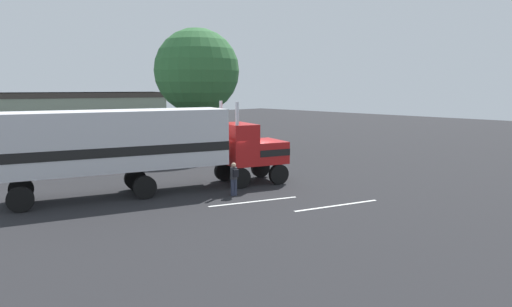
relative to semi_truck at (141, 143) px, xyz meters
The scene contains 8 objects.
ground_plane 6.06m from the semi_truck, 15.93° to the right, with size 120.00×120.00×0.00m, color #232326.
lane_stripe_near 6.32m from the semi_truck, 59.95° to the right, with size 4.40×0.16×0.01m, color silver.
lane_stripe_mid 9.89m from the semi_truck, 57.74° to the right, with size 4.40×0.16×0.01m, color silver.
semi_truck is the anchor object (origin of this frame).
person_bystander 4.88m from the semi_truck, 49.02° to the right, with size 0.37×0.47×1.63m.
parked_bus 11.04m from the semi_truck, 92.30° to the left, with size 11.02×7.05×3.40m.
tree_left 14.13m from the semi_truck, 41.77° to the left, with size 6.54×6.54×9.72m.
building_backdrop 26.54m from the semi_truck, 75.78° to the left, with size 19.39×11.32×4.67m.
Camera 1 is at (-16.40, -18.32, 5.30)m, focal length 31.83 mm.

